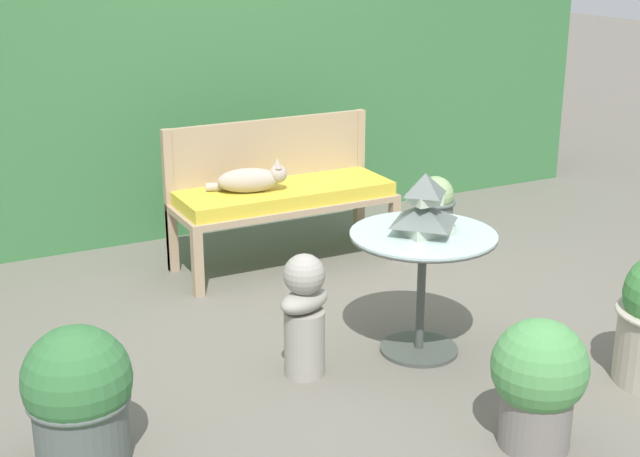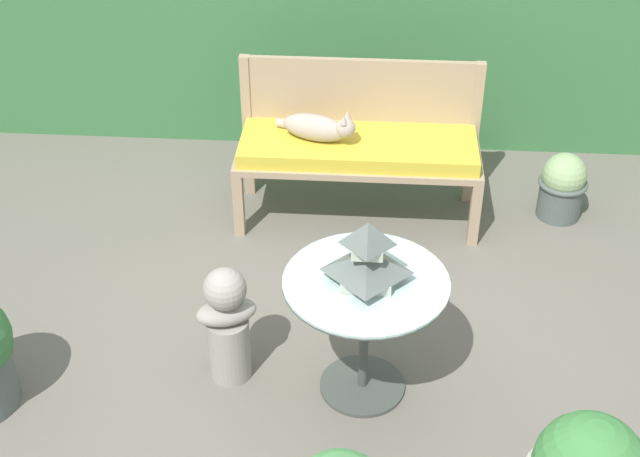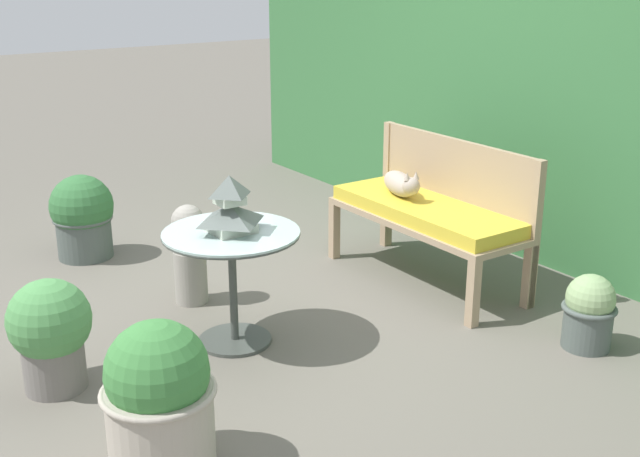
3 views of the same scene
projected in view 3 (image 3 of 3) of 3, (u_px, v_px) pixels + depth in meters
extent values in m
plane|color=#666056|center=(260.00, 315.00, 4.79)|extent=(30.00, 30.00, 0.00)
cube|color=#38703D|center=(553.00, 98.00, 5.78)|extent=(6.40, 0.91, 2.13)
cube|color=tan|center=(334.00, 231.00, 5.65)|extent=(0.06, 0.06, 0.40)
cube|color=tan|center=(473.00, 294.00, 4.58)|extent=(0.06, 0.06, 0.40)
cube|color=tan|center=(386.00, 219.00, 5.90)|extent=(0.06, 0.06, 0.40)
cube|color=tan|center=(529.00, 276.00, 4.83)|extent=(0.06, 0.06, 0.40)
cube|color=tan|center=(426.00, 219.00, 5.17)|extent=(1.43, 0.53, 0.04)
cube|color=gold|center=(426.00, 210.00, 5.15)|extent=(1.37, 0.49, 0.09)
cube|color=tan|center=(388.00, 185.00, 5.82)|extent=(0.06, 0.06, 0.92)
cube|color=tan|center=(534.00, 236.00, 4.75)|extent=(0.06, 0.06, 0.92)
cube|color=tan|center=(456.00, 169.00, 5.20)|extent=(1.37, 0.04, 0.40)
ellipsoid|color=#A89989|center=(399.00, 184.00, 5.30)|extent=(0.41, 0.26, 0.15)
sphere|color=#A89989|center=(411.00, 186.00, 5.12)|extent=(0.12, 0.12, 0.12)
cone|color=#A89989|center=(416.00, 175.00, 5.11)|extent=(0.04, 0.04, 0.05)
cone|color=#A89989|center=(407.00, 176.00, 5.09)|extent=(0.04, 0.04, 0.05)
cylinder|color=#A89989|center=(399.00, 184.00, 5.47)|extent=(0.22, 0.11, 0.05)
cylinder|color=#424742|center=(235.00, 340.00, 4.45)|extent=(0.41, 0.41, 0.02)
cylinder|color=#424742|center=(233.00, 289.00, 4.35)|extent=(0.04, 0.04, 0.63)
cylinder|color=silver|center=(231.00, 233.00, 4.25)|extent=(0.74, 0.74, 0.01)
torus|color=#424742|center=(231.00, 235.00, 4.25)|extent=(0.74, 0.74, 0.02)
cube|color=#B2BCA8|center=(231.00, 227.00, 4.24)|extent=(0.22, 0.22, 0.05)
pyramid|color=#56605B|center=(230.00, 213.00, 4.22)|extent=(0.29, 0.29, 0.10)
cube|color=#B2BCA8|center=(230.00, 200.00, 4.19)|extent=(0.13, 0.13, 0.05)
pyramid|color=#56605B|center=(229.00, 185.00, 4.17)|extent=(0.18, 0.18, 0.11)
cylinder|color=gray|center=(191.00, 276.00, 4.93)|extent=(0.20, 0.20, 0.33)
ellipsoid|color=gray|center=(189.00, 242.00, 4.86)|extent=(0.32, 0.25, 0.11)
sphere|color=gray|center=(188.00, 221.00, 4.81)|extent=(0.20, 0.20, 0.20)
cylinder|color=slate|center=(54.00, 361.00, 3.93)|extent=(0.30, 0.30, 0.30)
torus|color=slate|center=(51.00, 335.00, 3.89)|extent=(0.33, 0.33, 0.03)
sphere|color=#4C8E4C|center=(49.00, 320.00, 3.86)|extent=(0.41, 0.41, 0.41)
cylinder|color=#4C5651|center=(587.00, 326.00, 4.36)|extent=(0.26, 0.26, 0.24)
torus|color=#4C5651|center=(589.00, 308.00, 4.32)|extent=(0.30, 0.30, 0.03)
sphere|color=#89A870|center=(591.00, 298.00, 4.30)|extent=(0.26, 0.26, 0.26)
cylinder|color=#4C5651|center=(85.00, 237.00, 5.68)|extent=(0.38, 0.38, 0.30)
torus|color=#4C5651|center=(83.00, 218.00, 5.64)|extent=(0.42, 0.42, 0.03)
sphere|color=#336B38|center=(82.00, 206.00, 5.61)|extent=(0.44, 0.44, 0.44)
cylinder|color=#ADA393|center=(161.00, 428.00, 3.29)|extent=(0.44, 0.44, 0.37)
torus|color=#ADA393|center=(158.00, 391.00, 3.24)|extent=(0.48, 0.48, 0.03)
sphere|color=#3D7F3D|center=(157.00, 372.00, 3.21)|extent=(0.43, 0.43, 0.43)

